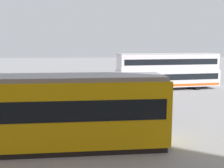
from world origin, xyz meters
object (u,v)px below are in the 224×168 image
Objects in this scene: tram_yellow at (23,111)px; pedestrian_near_railing at (79,88)px; double_decker_bus at (168,71)px; pedestrian_crossing at (165,98)px; info_sign at (68,81)px.

tram_yellow is 10.88m from pedestrian_near_railing.
double_decker_bus reaches higher than tram_yellow.
pedestrian_crossing is at bearing 70.44° from double_decker_bus.
double_decker_bus reaches higher than pedestrian_near_railing.
tram_yellow reaches higher than pedestrian_near_railing.
double_decker_bus is at bearing -109.56° from pedestrian_crossing.
tram_yellow is (12.01, 15.42, -0.23)m from double_decker_bus.
pedestrian_crossing is (-6.18, 4.73, -0.05)m from pedestrian_near_railing.
pedestrian_crossing is at bearing -145.81° from tram_yellow.
tram_yellow is at bearing 80.55° from info_sign.
double_decker_bus is at bearing -153.24° from pedestrian_near_railing.
pedestrian_near_railing is 1.63m from info_sign.
pedestrian_crossing is (-8.62, -5.85, -0.76)m from tram_yellow.
pedestrian_near_railing reaches higher than pedestrian_crossing.
pedestrian_near_railing is at bearing 26.76° from double_decker_bus.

